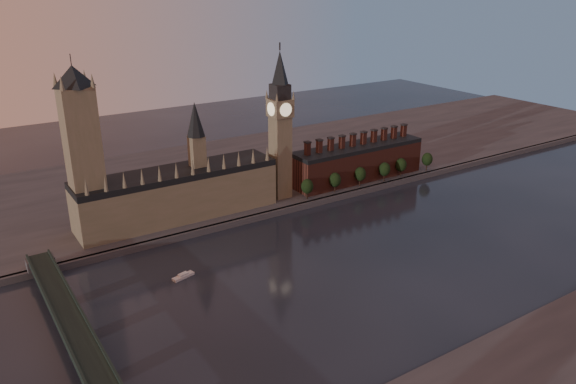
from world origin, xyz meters
The scene contains 14 objects.
ground centered at (0.00, 0.00, 0.00)m, with size 900.00×900.00×0.00m, color black.
north_bank centered at (0.00, 178.04, 2.00)m, with size 900.00×182.00×4.00m.
palace_of_westminster centered at (-64.41, 114.91, 21.63)m, with size 130.00×30.30×74.00m.
victoria_tower centered at (-120.00, 115.00, 59.09)m, with size 24.00×24.00×108.00m.
big_ben centered at (10.00, 110.00, 56.83)m, with size 15.00×15.00×107.00m.
chimney_block centered at (80.00, 110.00, 17.82)m, with size 110.00×25.00×37.00m.
embankment_tree_0 centered at (22.78, 95.16, 13.47)m, with size 8.60×8.60×14.88m.
embankment_tree_1 centered at (47.56, 95.43, 13.47)m, with size 8.60×8.60×14.88m.
embankment_tree_2 centered at (71.10, 95.45, 13.47)m, with size 8.60×8.60×14.88m.
embankment_tree_3 centered at (94.03, 94.01, 13.47)m, with size 8.60×8.60×14.88m.
embankment_tree_4 centered at (112.03, 94.95, 13.47)m, with size 8.60×8.60×14.88m.
embankment_tree_5 centered at (139.99, 94.23, 13.47)m, with size 8.60×8.60×14.88m.
westminster_bridge centered at (-155.00, -2.70, 7.44)m, with size 14.00×200.00×11.55m.
river_boat centered at (-92.34, 45.52, 0.95)m, with size 12.92×6.51×2.49m.
Camera 1 is at (-189.13, -206.48, 149.72)m, focal length 35.00 mm.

